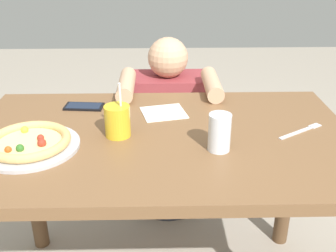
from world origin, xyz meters
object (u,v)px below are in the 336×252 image
(drink_cup_colored, at_px, (117,121))
(water_cup_clear, at_px, (220,132))
(diner_seated, at_px, (168,138))
(fork, at_px, (302,131))
(cell_phone, at_px, (84,106))
(pizza_near, at_px, (29,143))

(drink_cup_colored, bearing_deg, water_cup_clear, -17.40)
(drink_cup_colored, relative_size, diner_seated, 0.20)
(diner_seated, bearing_deg, fork, -53.53)
(cell_phone, bearing_deg, drink_cup_colored, -58.14)
(water_cup_clear, relative_size, cell_phone, 0.78)
(water_cup_clear, distance_m, cell_phone, 0.60)
(fork, height_order, diner_seated, diner_seated)
(pizza_near, height_order, water_cup_clear, water_cup_clear)
(drink_cup_colored, bearing_deg, fork, 1.99)
(cell_phone, height_order, diner_seated, diner_seated)
(water_cup_clear, relative_size, diner_seated, 0.13)
(water_cup_clear, height_order, fork, water_cup_clear)
(cell_phone, bearing_deg, pizza_near, -109.81)
(fork, distance_m, cell_phone, 0.83)
(pizza_near, bearing_deg, diner_seated, 57.21)
(fork, xyz_separation_m, cell_phone, (-0.79, 0.23, 0.00))
(water_cup_clear, height_order, cell_phone, water_cup_clear)
(drink_cup_colored, height_order, diner_seated, drink_cup_colored)
(pizza_near, bearing_deg, drink_cup_colored, 16.10)
(pizza_near, bearing_deg, fork, 6.35)
(drink_cup_colored, xyz_separation_m, cell_phone, (-0.16, 0.25, -0.05))
(cell_phone, distance_m, diner_seated, 0.62)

